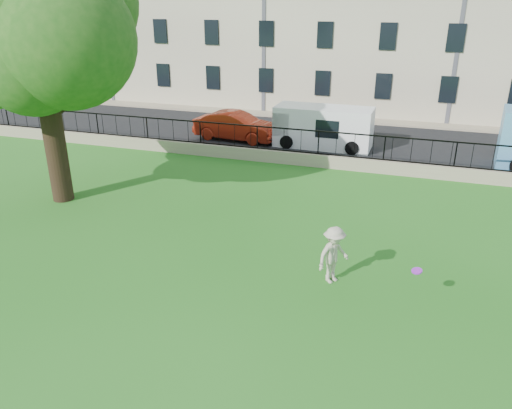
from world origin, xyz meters
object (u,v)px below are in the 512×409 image
(man, at_px, (334,255))
(red_sedan, at_px, (236,126))
(frisbee, at_px, (417,271))
(white_van, at_px, (323,127))
(tree, at_px, (33,19))

(man, xyz_separation_m, red_sedan, (-7.79, 13.28, -0.06))
(frisbee, height_order, red_sedan, red_sedan)
(white_van, bearing_deg, tree, -127.47)
(red_sedan, bearing_deg, frisbee, -138.83)
(frisbee, xyz_separation_m, white_van, (-5.13, 14.07, -0.01))
(frisbee, height_order, white_van, white_van)
(man, distance_m, red_sedan, 15.39)
(tree, bearing_deg, frisbee, -14.47)
(frisbee, bearing_deg, red_sedan, 125.71)
(tree, distance_m, man, 13.12)
(red_sedan, bearing_deg, tree, 166.50)
(tree, xyz_separation_m, man, (11.36, -2.88, -5.89))
(tree, bearing_deg, man, -14.23)
(frisbee, bearing_deg, white_van, 110.04)
(red_sedan, bearing_deg, man, -144.15)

